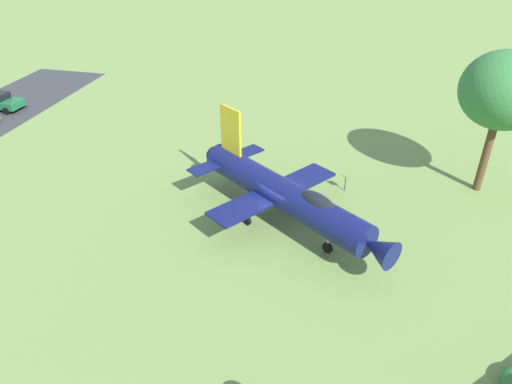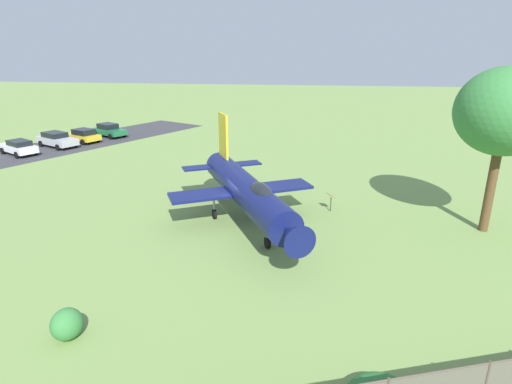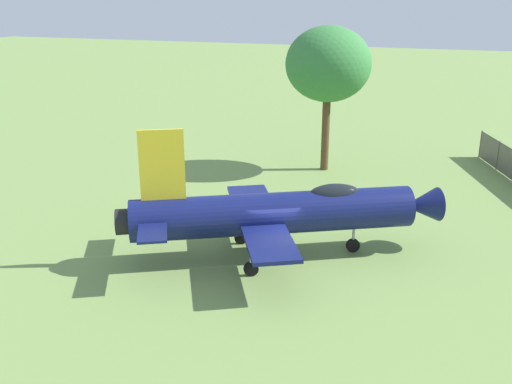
# 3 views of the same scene
# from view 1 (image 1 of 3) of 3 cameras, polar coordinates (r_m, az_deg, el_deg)

# --- Properties ---
(ground_plane) EXTENTS (200.00, 200.00, 0.00)m
(ground_plane) POSITION_cam_1_polar(r_m,az_deg,el_deg) (27.49, 3.04, -3.77)
(ground_plane) COLOR #75934C
(display_jet) EXTENTS (9.06, 13.01, 5.79)m
(display_jet) POSITION_cam_1_polar(r_m,az_deg,el_deg) (26.12, 3.74, -0.42)
(display_jet) COLOR #111951
(display_jet) RESTS_ON ground_plane
(shade_tree) EXTENTS (4.98, 5.24, 8.97)m
(shade_tree) POSITION_cam_1_polar(r_m,az_deg,el_deg) (31.34, 27.90, 10.78)
(shade_tree) COLOR brown
(shade_tree) RESTS_ON ground_plane
(info_plaque) EXTENTS (0.59, 0.70, 1.14)m
(info_plaque) POSITION_cam_1_polar(r_m,az_deg,el_deg) (30.61, 10.83, 1.56)
(info_plaque) COLOR #333333
(info_plaque) RESTS_ON ground_plane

